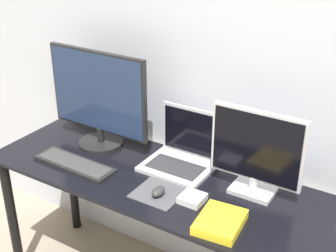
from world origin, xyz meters
The scene contains 10 objects.
wall_back centered at (0.00, 0.64, 1.25)m, with size 7.00×0.05×2.50m.
desk centered at (0.00, 0.29, 0.62)m, with size 1.70×0.58×0.75m.
monitor_left centered at (-0.44, 0.41, 1.00)m, with size 0.57×0.23×0.50m.
monitor_right centered at (0.40, 0.41, 0.95)m, with size 0.41×0.13×0.39m.
laptop centered at (0.02, 0.46, 0.81)m, with size 0.32×0.26×0.27m.
keyboard centered at (-0.41, 0.17, 0.76)m, with size 0.42×0.14×0.02m.
mousepad centered at (0.06, 0.18, 0.75)m, with size 0.20×0.19×0.00m.
mouse centered at (0.07, 0.17, 0.77)m, with size 0.05×0.08×0.04m.
book centered at (0.38, 0.12, 0.77)m, with size 0.19×0.22×0.04m.
power_brick centered at (0.21, 0.21, 0.76)m, with size 0.10×0.10×0.03m.
Camera 1 is at (0.99, -1.23, 1.89)m, focal length 50.00 mm.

